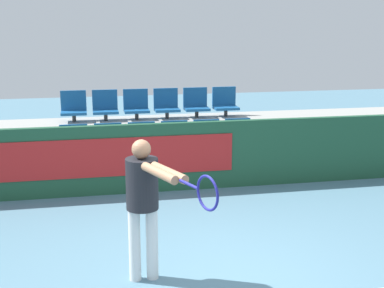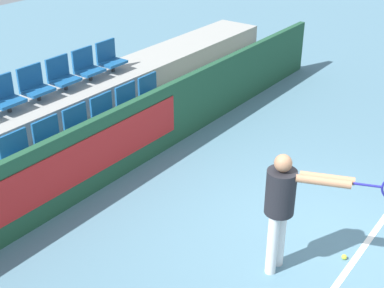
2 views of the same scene
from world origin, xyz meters
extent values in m
cube|color=#1E4C33|center=(0.00, 3.48, 0.57)|extent=(12.27, 0.12, 1.15)
cube|color=red|center=(-1.23, 3.41, 0.63)|extent=(4.71, 0.02, 0.63)
cube|color=#9E9E99|center=(0.00, 4.07, 0.23)|extent=(11.87, 1.02, 0.46)
cube|color=#9E9E99|center=(0.00, 5.09, 0.46)|extent=(11.87, 1.02, 0.92)
cylinder|color=#333333|center=(-1.47, 4.12, 0.53)|extent=(0.07, 0.07, 0.14)
cube|color=#195693|center=(-1.47, 4.12, 0.63)|extent=(0.48, 0.37, 0.05)
cube|color=#195693|center=(-1.47, 4.29, 0.84)|extent=(0.48, 0.04, 0.38)
cylinder|color=#333333|center=(-0.88, 4.12, 0.53)|extent=(0.07, 0.07, 0.14)
cube|color=#195693|center=(-0.88, 4.12, 0.63)|extent=(0.48, 0.37, 0.05)
cube|color=#195693|center=(-0.88, 4.29, 0.84)|extent=(0.48, 0.04, 0.38)
cylinder|color=#333333|center=(-0.29, 4.12, 0.53)|extent=(0.07, 0.07, 0.14)
cube|color=#195693|center=(-0.29, 4.12, 0.63)|extent=(0.48, 0.37, 0.05)
cube|color=#195693|center=(-0.29, 4.29, 0.84)|extent=(0.48, 0.04, 0.38)
cylinder|color=#333333|center=(0.29, 4.12, 0.53)|extent=(0.07, 0.07, 0.14)
cube|color=#195693|center=(0.29, 4.12, 0.63)|extent=(0.48, 0.37, 0.05)
cube|color=#195693|center=(0.29, 4.29, 0.84)|extent=(0.48, 0.04, 0.38)
cylinder|color=#333333|center=(0.88, 4.12, 0.53)|extent=(0.07, 0.07, 0.14)
cube|color=#195693|center=(0.88, 4.12, 0.63)|extent=(0.48, 0.37, 0.05)
cube|color=#195693|center=(0.88, 4.29, 0.84)|extent=(0.48, 0.04, 0.38)
cylinder|color=#333333|center=(1.47, 4.12, 0.53)|extent=(0.07, 0.07, 0.14)
cube|color=#195693|center=(1.47, 4.12, 0.63)|extent=(0.48, 0.37, 0.05)
cube|color=#195693|center=(1.47, 4.29, 0.84)|extent=(0.48, 0.04, 0.38)
cylinder|color=#333333|center=(-1.47, 5.14, 0.99)|extent=(0.07, 0.07, 0.14)
cube|color=#195693|center=(-1.47, 5.14, 1.09)|extent=(0.48, 0.37, 0.05)
cube|color=#195693|center=(-1.47, 5.30, 1.30)|extent=(0.48, 0.04, 0.38)
cylinder|color=#333333|center=(-0.88, 5.14, 0.99)|extent=(0.07, 0.07, 0.14)
cube|color=#195693|center=(-0.88, 5.14, 1.09)|extent=(0.48, 0.37, 0.05)
cube|color=#195693|center=(-0.88, 5.30, 1.30)|extent=(0.48, 0.04, 0.38)
cylinder|color=#333333|center=(-0.29, 5.14, 0.99)|extent=(0.07, 0.07, 0.14)
cube|color=#195693|center=(-0.29, 5.14, 1.09)|extent=(0.48, 0.37, 0.05)
cube|color=#195693|center=(-0.29, 5.30, 1.30)|extent=(0.48, 0.04, 0.38)
cylinder|color=#333333|center=(0.29, 5.14, 0.99)|extent=(0.07, 0.07, 0.14)
cube|color=#195693|center=(0.29, 5.14, 1.09)|extent=(0.48, 0.37, 0.05)
cube|color=#195693|center=(0.29, 5.30, 1.30)|extent=(0.48, 0.04, 0.38)
cylinder|color=#333333|center=(0.88, 5.14, 0.99)|extent=(0.07, 0.07, 0.14)
cube|color=#195693|center=(0.88, 5.14, 1.09)|extent=(0.48, 0.37, 0.05)
cube|color=#195693|center=(0.88, 5.30, 1.30)|extent=(0.48, 0.04, 0.38)
cylinder|color=#333333|center=(1.47, 5.14, 0.99)|extent=(0.07, 0.07, 0.14)
cube|color=#195693|center=(1.47, 5.14, 1.09)|extent=(0.48, 0.37, 0.05)
cube|color=#195693|center=(1.47, 5.30, 1.30)|extent=(0.48, 0.04, 0.38)
cylinder|color=silver|center=(-0.78, 0.42, 0.41)|extent=(0.13, 0.13, 0.82)
cylinder|color=silver|center=(-0.59, 0.42, 0.41)|extent=(0.13, 0.13, 0.82)
cylinder|color=black|center=(-0.69, 0.42, 1.10)|extent=(0.35, 0.35, 0.55)
sphere|color=#9E7051|center=(-0.69, 0.42, 1.48)|extent=(0.20, 0.20, 0.20)
cylinder|color=#9E7051|center=(-0.56, -0.01, 1.34)|extent=(0.30, 0.58, 0.09)
cylinder|color=#9E7051|center=(-0.47, -0.01, 1.34)|extent=(0.30, 0.58, 0.09)
cylinder|color=navy|center=(-0.35, -0.43, 1.34)|extent=(0.14, 0.29, 0.03)
torus|color=navy|center=(-0.24, -0.71, 1.34)|extent=(0.14, 0.31, 0.32)
camera|label=1|loc=(-1.22, -4.99, 2.80)|focal=50.00mm
camera|label=2|loc=(-5.41, -1.81, 4.39)|focal=50.00mm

